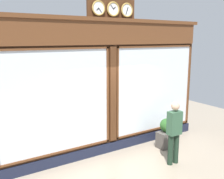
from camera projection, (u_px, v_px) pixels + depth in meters
shop_facade at (110, 86)px, 7.47m from camera, size 6.62×0.42×4.34m
pedestrian at (174, 130)px, 6.78m from camera, size 0.37×0.23×1.69m
planter_box at (166, 139)px, 7.95m from camera, size 0.56×0.36×0.49m
planter_shrub at (167, 125)px, 7.87m from camera, size 0.42×0.42×0.42m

